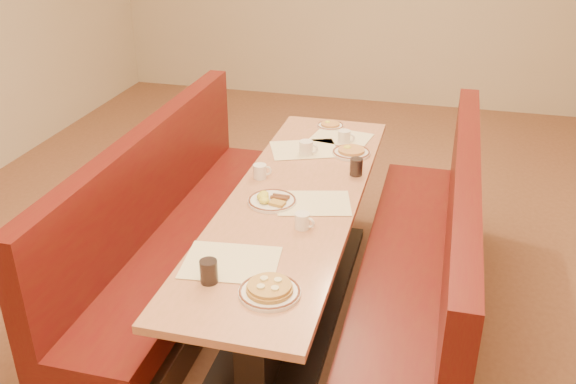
% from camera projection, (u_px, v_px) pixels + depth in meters
% --- Properties ---
extents(ground, '(8.00, 8.00, 0.00)m').
position_uv_depth(ground, '(294.00, 307.00, 3.86)').
color(ground, '#9E6647').
rests_on(ground, ground).
extents(diner_table, '(0.70, 2.50, 0.75)m').
position_uv_depth(diner_table, '(295.00, 255.00, 3.69)').
color(diner_table, black).
rests_on(diner_table, ground).
extents(booth_left, '(0.55, 2.50, 1.05)m').
position_uv_depth(booth_left, '(177.00, 240.00, 3.86)').
color(booth_left, '#4C3326').
rests_on(booth_left, ground).
extents(booth_right, '(0.55, 2.50, 1.05)m').
position_uv_depth(booth_right, '(423.00, 274.00, 3.53)').
color(booth_right, '#4C3326').
rests_on(booth_right, ground).
extents(placemat_near_left, '(0.46, 0.37, 0.00)m').
position_uv_depth(placemat_near_left, '(231.00, 262.00, 2.92)').
color(placemat_near_left, '#FFF7C7').
rests_on(placemat_near_left, diner_table).
extents(placemat_near_right, '(0.45, 0.38, 0.00)m').
position_uv_depth(placemat_near_right, '(314.00, 203.00, 3.44)').
color(placemat_near_right, '#FFF7C7').
rests_on(placemat_near_right, diner_table).
extents(placemat_far_left, '(0.50, 0.45, 0.00)m').
position_uv_depth(placemat_far_left, '(304.00, 149.00, 4.11)').
color(placemat_far_left, '#FFF7C7').
rests_on(placemat_far_left, diner_table).
extents(placemat_far_right, '(0.42, 0.34, 0.00)m').
position_uv_depth(placemat_far_right, '(341.00, 137.00, 4.29)').
color(placemat_far_right, '#FFF7C7').
rests_on(placemat_far_right, diner_table).
extents(pancake_plate, '(0.27, 0.27, 0.06)m').
position_uv_depth(pancake_plate, '(270.00, 290.00, 2.70)').
color(pancake_plate, white).
rests_on(pancake_plate, diner_table).
extents(eggs_plate, '(0.26, 0.26, 0.05)m').
position_uv_depth(eggs_plate, '(271.00, 200.00, 3.45)').
color(eggs_plate, white).
rests_on(eggs_plate, diner_table).
extents(extra_plate_mid, '(0.24, 0.24, 0.05)m').
position_uv_depth(extra_plate_mid, '(351.00, 152.00, 4.04)').
color(extra_plate_mid, white).
rests_on(extra_plate_mid, diner_table).
extents(extra_plate_far, '(0.19, 0.19, 0.04)m').
position_uv_depth(extra_plate_far, '(330.00, 125.00, 4.47)').
color(extra_plate_far, white).
rests_on(extra_plate_far, diner_table).
extents(coffee_mug_a, '(0.11, 0.08, 0.08)m').
position_uv_depth(coffee_mug_a, '(303.00, 221.00, 3.19)').
color(coffee_mug_a, white).
rests_on(coffee_mug_a, diner_table).
extents(coffee_mug_b, '(0.11, 0.08, 0.08)m').
position_uv_depth(coffee_mug_b, '(260.00, 171.00, 3.71)').
color(coffee_mug_b, white).
rests_on(coffee_mug_b, diner_table).
extents(coffee_mug_c, '(0.12, 0.08, 0.09)m').
position_uv_depth(coffee_mug_c, '(345.00, 137.00, 4.19)').
color(coffee_mug_c, white).
rests_on(coffee_mug_c, diner_table).
extents(coffee_mug_d, '(0.12, 0.09, 0.09)m').
position_uv_depth(coffee_mug_d, '(307.00, 148.00, 4.02)').
color(coffee_mug_d, white).
rests_on(coffee_mug_d, diner_table).
extents(soda_tumbler_near, '(0.08, 0.08, 0.11)m').
position_uv_depth(soda_tumbler_near, '(209.00, 272.00, 2.76)').
color(soda_tumbler_near, black).
rests_on(soda_tumbler_near, diner_table).
extents(soda_tumbler_mid, '(0.08, 0.08, 0.10)m').
position_uv_depth(soda_tumbler_mid, '(356.00, 167.00, 3.75)').
color(soda_tumbler_mid, black).
rests_on(soda_tumbler_mid, diner_table).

